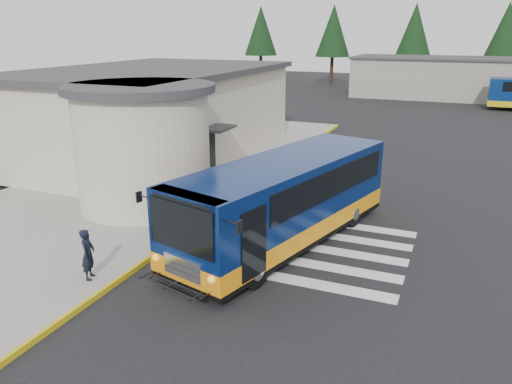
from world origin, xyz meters
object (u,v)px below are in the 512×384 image
at_px(transit_bus, 284,204).
at_px(bollard, 152,233).
at_px(pedestrian_b, 177,191).
at_px(pedestrian_a, 88,254).

height_order(transit_bus, bollard, transit_bus).
height_order(transit_bus, pedestrian_b, transit_bus).
distance_m(transit_bus, bollard, 4.39).
xyz_separation_m(transit_bus, bollard, (-3.54, -2.51, -0.62)).
bearing_deg(pedestrian_b, pedestrian_a, -35.69).
relative_size(pedestrian_a, pedestrian_b, 0.79).
height_order(pedestrian_a, pedestrian_b, pedestrian_b).
bearing_deg(bollard, pedestrian_b, 107.13).
bearing_deg(transit_bus, bollard, -129.37).
bearing_deg(pedestrian_b, transit_bus, 42.11).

